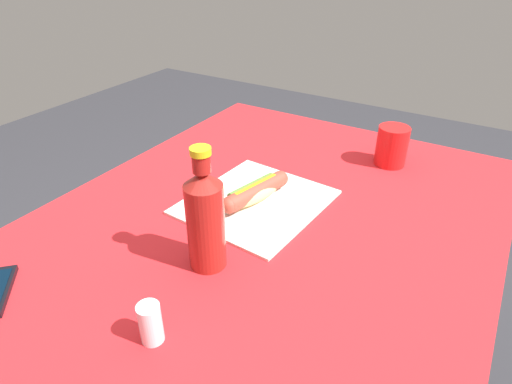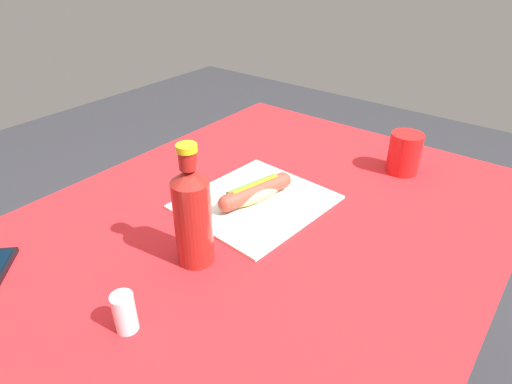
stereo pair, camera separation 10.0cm
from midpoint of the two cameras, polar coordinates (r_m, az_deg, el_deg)
name	(u,v)px [view 2 (the right image)]	position (r m, az deg, el deg)	size (l,w,h in m)	color
dining_table	(257,268)	(1.02, 2.99, -10.11)	(1.24, 0.94, 0.77)	brown
paper_wrapper	(256,202)	(1.01, 2.82, -1.39)	(0.32, 0.29, 0.01)	silver
hot_dog	(256,192)	(1.00, 2.82, -0.03)	(0.20, 0.08, 0.05)	#E5BC75
soda_bottle	(193,214)	(0.79, -4.79, -3.02)	(0.07, 0.07, 0.24)	maroon
drinking_cup	(404,153)	(1.21, 21.23, 4.74)	(0.08, 0.08, 0.11)	red
salt_shaker	(125,313)	(0.72, -13.00, -15.36)	(0.04, 0.04, 0.07)	silver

